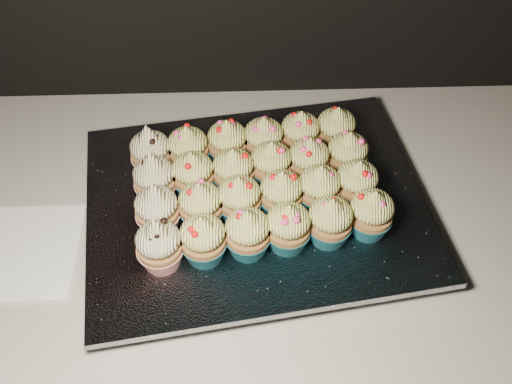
% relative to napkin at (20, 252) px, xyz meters
% --- Properties ---
extents(cabinet, '(2.40, 0.60, 0.86)m').
position_rel_napkin_xyz_m(cabinet, '(0.45, 0.06, -0.47)').
color(cabinet, black).
rests_on(cabinet, ground).
extents(worktop, '(2.44, 0.64, 0.04)m').
position_rel_napkin_xyz_m(worktop, '(0.45, 0.06, -0.02)').
color(worktop, beige).
rests_on(worktop, cabinet).
extents(napkin, '(0.17, 0.17, 0.00)m').
position_rel_napkin_xyz_m(napkin, '(0.00, 0.00, 0.00)').
color(napkin, white).
rests_on(napkin, worktop).
extents(baking_tray, '(0.51, 0.42, 0.02)m').
position_rel_napkin_xyz_m(baking_tray, '(0.35, 0.06, 0.01)').
color(baking_tray, black).
rests_on(baking_tray, worktop).
extents(foil_lining, '(0.55, 0.46, 0.01)m').
position_rel_napkin_xyz_m(foil_lining, '(0.35, 0.06, 0.03)').
color(foil_lining, silver).
rests_on(foil_lining, baking_tray).
extents(cupcake_0, '(0.06, 0.06, 0.10)m').
position_rel_napkin_xyz_m(cupcake_0, '(0.22, -0.05, 0.07)').
color(cupcake_0, red).
rests_on(cupcake_0, foil_lining).
extents(cupcake_1, '(0.06, 0.06, 0.08)m').
position_rel_napkin_xyz_m(cupcake_1, '(0.27, -0.04, 0.07)').
color(cupcake_1, '#175F6F').
rests_on(cupcake_1, foil_lining).
extents(cupcake_2, '(0.06, 0.06, 0.08)m').
position_rel_napkin_xyz_m(cupcake_2, '(0.33, -0.03, 0.07)').
color(cupcake_2, '#175F6F').
rests_on(cupcake_2, foil_lining).
extents(cupcake_3, '(0.06, 0.06, 0.08)m').
position_rel_napkin_xyz_m(cupcake_3, '(0.39, -0.02, 0.07)').
color(cupcake_3, '#175F6F').
rests_on(cupcake_3, foil_lining).
extents(cupcake_4, '(0.06, 0.06, 0.08)m').
position_rel_napkin_xyz_m(cupcake_4, '(0.45, -0.01, 0.07)').
color(cupcake_4, '#175F6F').
rests_on(cupcake_4, foil_lining).
extents(cupcake_5, '(0.06, 0.06, 0.08)m').
position_rel_napkin_xyz_m(cupcake_5, '(0.50, -0.00, 0.07)').
color(cupcake_5, '#175F6F').
rests_on(cupcake_5, foil_lining).
extents(cupcake_6, '(0.06, 0.06, 0.10)m').
position_rel_napkin_xyz_m(cupcake_6, '(0.21, 0.01, 0.07)').
color(cupcake_6, red).
rests_on(cupcake_6, foil_lining).
extents(cupcake_7, '(0.06, 0.06, 0.08)m').
position_rel_napkin_xyz_m(cupcake_7, '(0.27, 0.02, 0.07)').
color(cupcake_7, '#175F6F').
rests_on(cupcake_7, foil_lining).
extents(cupcake_8, '(0.06, 0.06, 0.08)m').
position_rel_napkin_xyz_m(cupcake_8, '(0.32, 0.03, 0.07)').
color(cupcake_8, '#175F6F').
rests_on(cupcake_8, foil_lining).
extents(cupcake_9, '(0.06, 0.06, 0.08)m').
position_rel_napkin_xyz_m(cupcake_9, '(0.38, 0.04, 0.07)').
color(cupcake_9, '#175F6F').
rests_on(cupcake_9, foil_lining).
extents(cupcake_10, '(0.06, 0.06, 0.08)m').
position_rel_napkin_xyz_m(cupcake_10, '(0.44, 0.05, 0.07)').
color(cupcake_10, '#175F6F').
rests_on(cupcake_10, foil_lining).
extents(cupcake_11, '(0.06, 0.06, 0.08)m').
position_rel_napkin_xyz_m(cupcake_11, '(0.49, 0.05, 0.07)').
color(cupcake_11, '#175F6F').
rests_on(cupcake_11, foil_lining).
extents(cupcake_12, '(0.06, 0.06, 0.10)m').
position_rel_napkin_xyz_m(cupcake_12, '(0.20, 0.07, 0.07)').
color(cupcake_12, red).
rests_on(cupcake_12, foil_lining).
extents(cupcake_13, '(0.06, 0.06, 0.08)m').
position_rel_napkin_xyz_m(cupcake_13, '(0.26, 0.08, 0.07)').
color(cupcake_13, '#175F6F').
rests_on(cupcake_13, foil_lining).
extents(cupcake_14, '(0.06, 0.06, 0.08)m').
position_rel_napkin_xyz_m(cupcake_14, '(0.32, 0.08, 0.07)').
color(cupcake_14, '#175F6F').
rests_on(cupcake_14, foil_lining).
extents(cupcake_15, '(0.06, 0.06, 0.08)m').
position_rel_napkin_xyz_m(cupcake_15, '(0.37, 0.10, 0.07)').
color(cupcake_15, '#175F6F').
rests_on(cupcake_15, foil_lining).
extents(cupcake_16, '(0.06, 0.06, 0.08)m').
position_rel_napkin_xyz_m(cupcake_16, '(0.43, 0.10, 0.07)').
color(cupcake_16, '#175F6F').
rests_on(cupcake_16, foil_lining).
extents(cupcake_17, '(0.06, 0.06, 0.08)m').
position_rel_napkin_xyz_m(cupcake_17, '(0.49, 0.11, 0.07)').
color(cupcake_17, '#175F6F').
rests_on(cupcake_17, foil_lining).
extents(cupcake_18, '(0.06, 0.06, 0.10)m').
position_rel_napkin_xyz_m(cupcake_18, '(0.19, 0.13, 0.07)').
color(cupcake_18, red).
rests_on(cupcake_18, foil_lining).
extents(cupcake_19, '(0.06, 0.06, 0.08)m').
position_rel_napkin_xyz_m(cupcake_19, '(0.25, 0.13, 0.07)').
color(cupcake_19, '#175F6F').
rests_on(cupcake_19, foil_lining).
extents(cupcake_20, '(0.06, 0.06, 0.08)m').
position_rel_napkin_xyz_m(cupcake_20, '(0.31, 0.15, 0.07)').
color(cupcake_20, '#175F6F').
rests_on(cupcake_20, foil_lining).
extents(cupcake_21, '(0.06, 0.06, 0.08)m').
position_rel_napkin_xyz_m(cupcake_21, '(0.36, 0.15, 0.07)').
color(cupcake_21, '#175F6F').
rests_on(cupcake_21, foil_lining).
extents(cupcake_22, '(0.06, 0.06, 0.08)m').
position_rel_napkin_xyz_m(cupcake_22, '(0.42, 0.16, 0.07)').
color(cupcake_22, '#175F6F').
rests_on(cupcake_22, foil_lining).
extents(cupcake_23, '(0.06, 0.06, 0.08)m').
position_rel_napkin_xyz_m(cupcake_23, '(0.48, 0.17, 0.07)').
color(cupcake_23, '#175F6F').
rests_on(cupcake_23, foil_lining).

